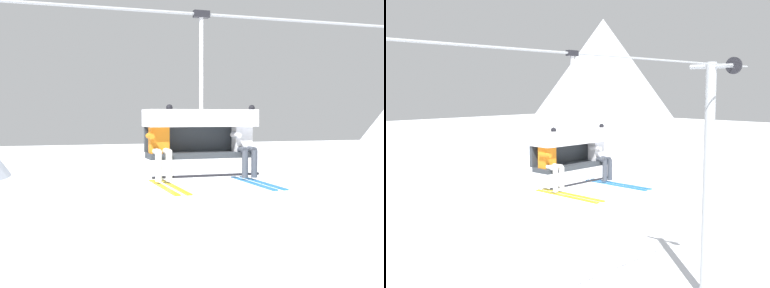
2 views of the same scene
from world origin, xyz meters
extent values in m
cylinder|color=#9EA3A8|center=(1.11, -0.80, 8.19)|extent=(18.10, 0.05, 0.05)
cube|color=#33383D|center=(1.53, -0.80, 5.74)|extent=(1.92, 0.48, 0.10)
cube|color=#33383D|center=(1.53, -0.52, 6.02)|extent=(1.92, 0.08, 0.45)
cube|color=silver|center=(1.53, -0.74, 6.39)|extent=(1.96, 0.68, 0.30)
cylinder|color=black|center=(1.53, -1.12, 5.41)|extent=(1.92, 0.04, 0.04)
cylinder|color=silver|center=(1.53, -0.80, 7.34)|extent=(0.07, 0.07, 1.60)
cube|color=black|center=(1.53, -0.80, 8.19)|extent=(0.28, 0.12, 0.12)
cube|color=orange|center=(0.76, -0.82, 6.05)|extent=(0.32, 0.22, 0.52)
sphere|color=silver|center=(0.76, -0.82, 6.41)|extent=(0.22, 0.22, 0.22)
ellipsoid|color=black|center=(0.76, -0.92, 6.41)|extent=(0.17, 0.04, 0.08)
cylinder|color=silver|center=(0.67, -0.99, 5.83)|extent=(0.11, 0.34, 0.11)
cylinder|color=silver|center=(0.85, -0.99, 5.83)|extent=(0.11, 0.34, 0.11)
cylinder|color=silver|center=(0.67, -1.16, 5.59)|extent=(0.11, 0.11, 0.48)
cylinder|color=silver|center=(0.85, -1.16, 5.59)|extent=(0.11, 0.11, 0.48)
cube|color=gold|center=(0.67, -1.46, 5.30)|extent=(0.09, 1.70, 0.02)
cube|color=gold|center=(0.85, -1.46, 5.30)|extent=(0.09, 1.70, 0.02)
cylinder|color=orange|center=(0.58, -0.97, 6.09)|extent=(0.09, 0.30, 0.09)
cylinder|color=orange|center=(0.95, -0.82, 6.40)|extent=(0.09, 0.09, 0.30)
sphere|color=black|center=(0.95, -0.82, 6.57)|extent=(0.11, 0.11, 0.11)
cube|color=silver|center=(2.30, -0.82, 6.05)|extent=(0.32, 0.22, 0.52)
sphere|color=silver|center=(2.30, -0.82, 6.41)|extent=(0.22, 0.22, 0.22)
ellipsoid|color=black|center=(2.30, -0.92, 6.41)|extent=(0.17, 0.04, 0.08)
cylinder|color=#3D424C|center=(2.22, -0.99, 5.83)|extent=(0.11, 0.34, 0.11)
cylinder|color=#3D424C|center=(2.39, -0.99, 5.83)|extent=(0.11, 0.34, 0.11)
cylinder|color=#3D424C|center=(2.22, -1.16, 5.59)|extent=(0.11, 0.11, 0.48)
cylinder|color=#3D424C|center=(2.39, -1.16, 5.59)|extent=(0.11, 0.11, 0.48)
cube|color=#1E6BB2|center=(2.22, -1.46, 5.30)|extent=(0.09, 1.70, 0.02)
cube|color=#1E6BB2|center=(2.39, -1.46, 5.30)|extent=(0.09, 1.70, 0.02)
cylinder|color=silver|center=(2.12, -0.97, 6.09)|extent=(0.09, 0.30, 0.09)
cylinder|color=silver|center=(2.49, -0.82, 6.40)|extent=(0.09, 0.09, 0.30)
sphere|color=black|center=(2.49, -0.82, 6.57)|extent=(0.11, 0.11, 0.11)
camera|label=1|loc=(-1.18, -8.80, 6.43)|focal=45.00mm
camera|label=2|loc=(-5.97, -8.11, 7.43)|focal=45.00mm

